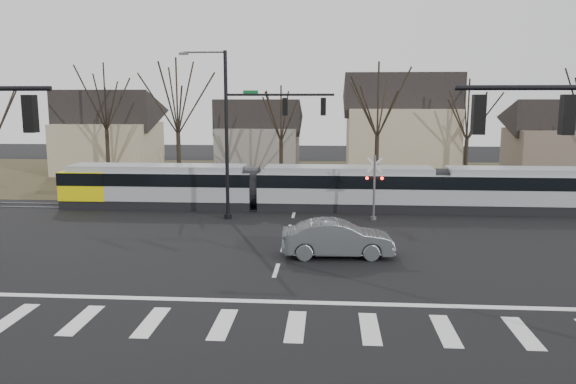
{
  "coord_description": "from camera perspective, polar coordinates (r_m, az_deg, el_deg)",
  "views": [
    {
      "loc": [
        2.21,
        -21.28,
        7.28
      ],
      "look_at": [
        0.0,
        9.0,
        2.3
      ],
      "focal_mm": 35.0,
      "sensor_mm": 36.0,
      "label": 1
    }
  ],
  "objects": [
    {
      "name": "house_b",
      "position": [
        57.83,
        -3.01,
        6.02
      ],
      "size": [
        8.64,
        7.56,
        7.65
      ],
      "color": "slate",
      "rests_on": "ground"
    },
    {
      "name": "house_a",
      "position": [
        59.64,
        -17.8,
        6.16
      ],
      "size": [
        9.72,
        8.64,
        8.6
      ],
      "color": "tan",
      "rests_on": "ground"
    },
    {
      "name": "rail_crossing_signal",
      "position": [
        34.61,
        8.75,
        0.24
      ],
      "size": [
        1.08,
        0.36,
        4.0
      ],
      "color": "#59595B",
      "rests_on": "ground"
    },
    {
      "name": "signal_pole_far",
      "position": [
        34.13,
        -3.63,
        6.64
      ],
      "size": [
        9.28,
        0.44,
        10.2
      ],
      "color": "black",
      "rests_on": "ground"
    },
    {
      "name": "rail_pair",
      "position": [
        37.85,
        0.75,
        -1.73
      ],
      "size": [
        90.0,
        1.52,
        0.06
      ],
      "color": "#59595E",
      "rests_on": "ground"
    },
    {
      "name": "grass_verge",
      "position": [
        53.82,
        1.79,
        1.54
      ],
      "size": [
        140.0,
        28.0,
        0.01
      ],
      "primitive_type": "cube",
      "color": "#38331E",
      "rests_on": "ground"
    },
    {
      "name": "sedan",
      "position": [
        26.51,
        5.05,
        -4.74
      ],
      "size": [
        2.55,
        5.47,
        1.72
      ],
      "primitive_type": "imported",
      "rotation": [
        0.0,
        0.0,
        1.64
      ],
      "color": "#4B4F52",
      "rests_on": "ground"
    },
    {
      "name": "crosswalk",
      "position": [
        18.88,
        -2.96,
        -13.35
      ],
      "size": [
        27.0,
        2.6,
        0.01
      ],
      "color": "silver",
      "rests_on": "ground"
    },
    {
      "name": "ground",
      "position": [
        22.6,
        -1.69,
        -9.48
      ],
      "size": [
        140.0,
        140.0,
        0.0
      ],
      "primitive_type": "plane",
      "color": "black"
    },
    {
      "name": "house_d",
      "position": [
        60.44,
        25.42,
        5.28
      ],
      "size": [
        8.64,
        7.56,
        7.65
      ],
      "color": "brown",
      "rests_on": "ground"
    },
    {
      "name": "tree_row",
      "position": [
        47.34,
        3.94,
        6.53
      ],
      "size": [
        59.2,
        7.2,
        10.0
      ],
      "color": "black",
      "rests_on": "ground"
    },
    {
      "name": "stop_line",
      "position": [
        20.91,
        -2.2,
        -11.04
      ],
      "size": [
        28.0,
        0.35,
        0.01
      ],
      "primitive_type": "cube",
      "color": "silver",
      "rests_on": "ground"
    },
    {
      "name": "house_c",
      "position": [
        54.74,
        11.38,
        6.99
      ],
      "size": [
        10.8,
        8.64,
        10.1
      ],
      "color": "tan",
      "rests_on": "ground"
    },
    {
      "name": "tram",
      "position": [
        37.73,
        5.86,
        0.59
      ],
      "size": [
        38.45,
        2.85,
        2.91
      ],
      "color": "gray",
      "rests_on": "ground"
    },
    {
      "name": "lane_dashes",
      "position": [
        38.05,
        0.77,
        -1.71
      ],
      "size": [
        0.18,
        30.0,
        0.01
      ],
      "color": "silver",
      "rests_on": "ground"
    }
  ]
}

